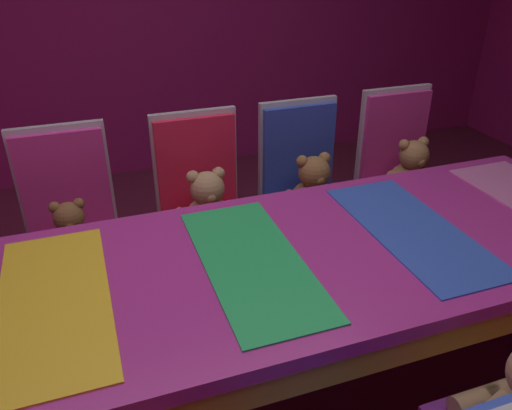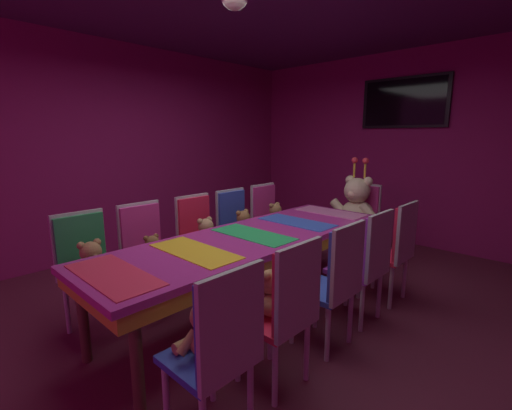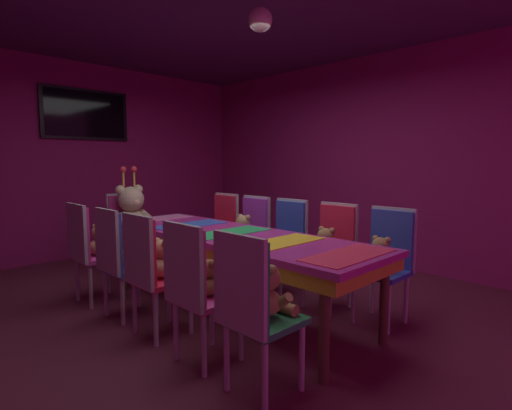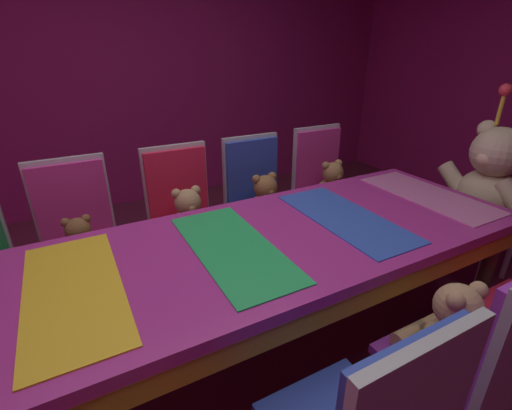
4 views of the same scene
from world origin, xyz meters
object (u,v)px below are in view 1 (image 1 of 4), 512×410
Objects in this scene: chair_left_2 at (201,193)px; teddy_left_3 at (314,190)px; chair_left_1 at (70,213)px; chair_left_4 at (397,160)px; teddy_left_4 at (412,172)px; teddy_left_2 at (209,207)px; teddy_left_1 at (72,233)px; chair_left_3 at (302,178)px; banquet_table at (252,282)px.

teddy_left_3 is at bearing 74.63° from chair_left_2.
chair_left_1 and chair_left_4 have the same top height.
teddy_left_4 is (0.13, 1.72, -0.00)m from chair_left_1.
teddy_left_2 is (0.15, 0.00, -0.00)m from chair_left_2.
chair_left_2 is 0.55m from teddy_left_3.
teddy_left_2 is at bearing -81.14° from chair_left_4.
chair_left_4 reaches higher than teddy_left_2.
teddy_left_1 is 0.83× the size of teddy_left_3.
chair_left_3 reaches higher than teddy_left_4.
chair_left_1 is 1.00× the size of chair_left_3.
teddy_left_4 is at bearing 83.98° from chair_left_2.
teddy_left_2 is 0.53m from teddy_left_3.
teddy_left_3 is (0.15, 0.00, -0.00)m from chair_left_3.
chair_left_4 is 2.99× the size of teddy_left_4.
teddy_left_2 reaches higher than banquet_table.
teddy_left_4 is (-0.03, 1.12, -0.00)m from teddy_left_2.
chair_left_3 is at bearing 146.14° from banquet_table.
chair_left_1 reaches higher than banquet_table.
chair_left_3 is 1.00× the size of chair_left_4.
teddy_left_2 is (0.15, 0.60, -0.00)m from chair_left_1.
teddy_left_3 is 0.61m from chair_left_4.
banquet_table is 0.99m from chair_left_3.
chair_left_3 is at bearing -87.26° from chair_left_4.
teddy_left_2 is at bearing 88.86° from teddy_left_1.
chair_left_3 is at bearing -180.00° from teddy_left_3.
teddy_left_4 is (0.15, 0.00, -0.00)m from chair_left_4.
chair_left_2 reaches higher than banquet_table.
chair_left_3 reaches higher than banquet_table.
chair_left_3 is (0.00, 0.53, 0.00)m from chair_left_2.
teddy_left_1 is at bearing -91.14° from teddy_left_2.
chair_left_4 is at bearing 91.43° from chair_left_2.
teddy_left_1 is at bearing -90.60° from teddy_left_3.
chair_left_2 reaches higher than teddy_left_2.
chair_left_2 is 0.53m from chair_left_3.
banquet_table is 1.42m from chair_left_4.
chair_left_1 is 1.14m from teddy_left_3.
teddy_left_3 is (0.15, 1.13, -0.00)m from chair_left_1.
teddy_left_4 is (-0.02, 1.72, 0.02)m from teddy_left_1.
teddy_left_2 is at bearing 75.62° from chair_left_1.
teddy_left_1 is 0.60m from teddy_left_2.
chair_left_2 is 2.94× the size of teddy_left_3.
chair_left_1 is 1.72m from teddy_left_4.
teddy_left_2 is 1.12m from teddy_left_4.
teddy_left_3 is at bearing -87.23° from teddy_left_4.
teddy_left_3 reaches higher than teddy_left_1.
teddy_left_3 reaches higher than banquet_table.
chair_left_3 is (-0.15, 0.53, 0.00)m from teddy_left_2.
chair_left_2 is 2.94× the size of teddy_left_2.
chair_left_4 reaches higher than teddy_left_3.
teddy_left_3 is at bearing -73.43° from chair_left_4.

